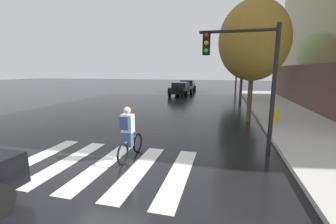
{
  "coord_description": "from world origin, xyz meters",
  "views": [
    {
      "loc": [
        3.62,
        -5.48,
        2.78
      ],
      "look_at": [
        1.67,
        2.11,
        1.3
      ],
      "focal_mm": 23.76,
      "sensor_mm": 36.0,
      "label": 1
    }
  ],
  "objects_px": {
    "sedan_far": "(187,86)",
    "fire_hydrant": "(276,115)",
    "sedan_mid": "(181,89)",
    "traffic_light_near": "(247,68)",
    "cyclist": "(128,134)",
    "street_tree_mid": "(243,53)",
    "street_tree_near": "(254,41)",
    "street_tree_far": "(238,54)"
  },
  "relations": [
    {
      "from": "sedan_far",
      "to": "fire_hydrant",
      "type": "height_order",
      "value": "sedan_far"
    },
    {
      "from": "sedan_mid",
      "to": "fire_hydrant",
      "type": "xyz_separation_m",
      "value": [
        7.34,
        -12.26,
        -0.23
      ]
    },
    {
      "from": "sedan_mid",
      "to": "traffic_light_near",
      "type": "xyz_separation_m",
      "value": [
        5.43,
        -16.68,
        2.1
      ]
    },
    {
      "from": "fire_hydrant",
      "to": "cyclist",
      "type": "bearing_deg",
      "value": -132.27
    },
    {
      "from": "cyclist",
      "to": "street_tree_mid",
      "type": "bearing_deg",
      "value": 74.51
    },
    {
      "from": "sedan_mid",
      "to": "sedan_far",
      "type": "bearing_deg",
      "value": 91.14
    },
    {
      "from": "street_tree_near",
      "to": "sedan_mid",
      "type": "bearing_deg",
      "value": 117.32
    },
    {
      "from": "traffic_light_near",
      "to": "street_tree_mid",
      "type": "relative_size",
      "value": 0.67
    },
    {
      "from": "sedan_far",
      "to": "street_tree_near",
      "type": "distance_m",
      "value": 17.94
    },
    {
      "from": "sedan_far",
      "to": "traffic_light_near",
      "type": "height_order",
      "value": "traffic_light_near"
    },
    {
      "from": "sedan_mid",
      "to": "street_tree_near",
      "type": "height_order",
      "value": "street_tree_near"
    },
    {
      "from": "sedan_far",
      "to": "street_tree_far",
      "type": "bearing_deg",
      "value": 5.33
    },
    {
      "from": "cyclist",
      "to": "street_tree_mid",
      "type": "xyz_separation_m",
      "value": [
        4.25,
        15.34,
        3.41
      ]
    },
    {
      "from": "fire_hydrant",
      "to": "street_tree_far",
      "type": "distance_m",
      "value": 18.12
    },
    {
      "from": "street_tree_mid",
      "to": "traffic_light_near",
      "type": "bearing_deg",
      "value": -93.08
    },
    {
      "from": "street_tree_far",
      "to": "street_tree_mid",
      "type": "bearing_deg",
      "value": -89.4
    },
    {
      "from": "sedan_mid",
      "to": "street_tree_mid",
      "type": "distance_m",
      "value": 7.66
    },
    {
      "from": "sedan_far",
      "to": "sedan_mid",
      "type": "bearing_deg",
      "value": -88.86
    },
    {
      "from": "sedan_far",
      "to": "fire_hydrant",
      "type": "relative_size",
      "value": 5.76
    },
    {
      "from": "cyclist",
      "to": "street_tree_far",
      "type": "bearing_deg",
      "value": 79.96
    },
    {
      "from": "sedan_mid",
      "to": "fire_hydrant",
      "type": "height_order",
      "value": "sedan_mid"
    },
    {
      "from": "cyclist",
      "to": "street_tree_mid",
      "type": "relative_size",
      "value": 0.27
    },
    {
      "from": "street_tree_near",
      "to": "fire_hydrant",
      "type": "bearing_deg",
      "value": -21.77
    },
    {
      "from": "street_tree_near",
      "to": "street_tree_far",
      "type": "bearing_deg",
      "value": 89.96
    },
    {
      "from": "sedan_mid",
      "to": "cyclist",
      "type": "relative_size",
      "value": 2.56
    },
    {
      "from": "sedan_mid",
      "to": "street_tree_far",
      "type": "height_order",
      "value": "street_tree_far"
    },
    {
      "from": "street_tree_mid",
      "to": "street_tree_far",
      "type": "height_order",
      "value": "street_tree_far"
    },
    {
      "from": "sedan_mid",
      "to": "street_tree_near",
      "type": "bearing_deg",
      "value": -62.68
    },
    {
      "from": "sedan_mid",
      "to": "sedan_far",
      "type": "distance_m",
      "value": 4.73
    },
    {
      "from": "street_tree_mid",
      "to": "cyclist",
      "type": "bearing_deg",
      "value": -105.49
    },
    {
      "from": "cyclist",
      "to": "fire_hydrant",
      "type": "distance_m",
      "value": 8.06
    },
    {
      "from": "fire_hydrant",
      "to": "street_tree_mid",
      "type": "bearing_deg",
      "value": 97.11
    },
    {
      "from": "sedan_mid",
      "to": "street_tree_far",
      "type": "distance_m",
      "value": 9.02
    },
    {
      "from": "street_tree_far",
      "to": "street_tree_near",
      "type": "bearing_deg",
      "value": -90.04
    },
    {
      "from": "traffic_light_near",
      "to": "fire_hydrant",
      "type": "height_order",
      "value": "traffic_light_near"
    },
    {
      "from": "cyclist",
      "to": "street_tree_near",
      "type": "bearing_deg",
      "value": 57.31
    },
    {
      "from": "traffic_light_near",
      "to": "street_tree_mid",
      "type": "xyz_separation_m",
      "value": [
        0.74,
        13.79,
        1.4
      ]
    },
    {
      "from": "traffic_light_near",
      "to": "sedan_mid",
      "type": "bearing_deg",
      "value": 108.03
    },
    {
      "from": "fire_hydrant",
      "to": "street_tree_mid",
      "type": "xyz_separation_m",
      "value": [
        -1.17,
        9.38,
        3.73
      ]
    },
    {
      "from": "cyclist",
      "to": "street_tree_near",
      "type": "height_order",
      "value": "street_tree_near"
    },
    {
      "from": "street_tree_mid",
      "to": "street_tree_far",
      "type": "distance_m",
      "value": 8.21
    },
    {
      "from": "sedan_far",
      "to": "street_tree_mid",
      "type": "xyz_separation_m",
      "value": [
        6.26,
        -7.62,
        3.47
      ]
    }
  ]
}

